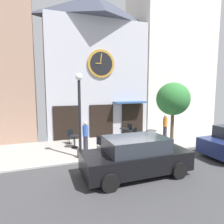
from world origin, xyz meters
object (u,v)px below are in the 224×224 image
at_px(street_tree, 173,99).
at_px(cafe_chair_under_awning, 129,129).
at_px(cafe_table_center, 124,132).
at_px(parked_car_black, 136,156).
at_px(cafe_table_center_left, 75,140).
at_px(street_lamp, 80,116).
at_px(cafe_chair_near_lamp, 71,136).
at_px(cafe_table_rightmost, 152,134).
at_px(cafe_chair_right_end, 100,143).
at_px(cafe_chair_facing_street, 133,133).
at_px(pedestrian_orange, 165,126).
at_px(pedestrian_blue, 86,136).
at_px(cafe_chair_left_end, 114,144).
at_px(cafe_chair_curbside, 149,137).
at_px(cafe_table_near_curb, 110,139).

bearing_deg(street_tree, cafe_chair_under_awning, 114.74).
relative_size(cafe_table_center, parked_car_black, 0.17).
bearing_deg(cafe_table_center, cafe_table_center_left, -166.84).
xyz_separation_m(street_lamp, cafe_chair_near_lamp, (-0.08, 2.58, -1.60)).
xyz_separation_m(cafe_table_center, cafe_table_rightmost, (1.40, -1.29, 0.00)).
bearing_deg(cafe_chair_right_end, cafe_chair_facing_street, 27.27).
distance_m(cafe_chair_facing_street, pedestrian_orange, 2.37).
relative_size(cafe_chair_facing_street, pedestrian_blue, 0.54).
distance_m(street_lamp, cafe_chair_right_end, 2.04).
xyz_separation_m(cafe_table_center, parked_car_black, (-1.82, -5.29, 0.26)).
relative_size(cafe_chair_under_awning, pedestrian_blue, 0.54).
distance_m(cafe_table_center, pedestrian_blue, 3.51).
xyz_separation_m(street_lamp, street_tree, (5.57, 0.07, 0.69)).
bearing_deg(cafe_table_center, cafe_chair_facing_street, -67.18).
xyz_separation_m(street_lamp, cafe_chair_left_end, (1.79, -0.03, -1.60)).
relative_size(street_lamp, cafe_chair_facing_street, 4.66).
xyz_separation_m(cafe_chair_under_awning, cafe_chair_facing_street, (-0.31, -1.30, 0.00)).
bearing_deg(cafe_chair_curbside, cafe_chair_under_awning, 94.97).
bearing_deg(street_lamp, cafe_chair_facing_street, 25.16).
bearing_deg(street_tree, parked_car_black, -144.06).
xyz_separation_m(street_lamp, pedestrian_blue, (0.47, 0.90, -1.27)).
xyz_separation_m(street_lamp, cafe_table_center_left, (0.01, 1.75, -1.66)).
bearing_deg(cafe_chair_under_awning, cafe_chair_facing_street, -103.39).
relative_size(cafe_chair_near_lamp, parked_car_black, 0.21).
bearing_deg(cafe_table_near_curb, cafe_chair_under_awning, 44.92).
relative_size(cafe_table_rightmost, cafe_chair_right_end, 0.84).
relative_size(cafe_table_near_curb, cafe_chair_curbside, 0.87).
relative_size(cafe_table_center_left, parked_car_black, 0.17).
bearing_deg(pedestrian_blue, cafe_chair_under_awning, 30.91).
height_order(cafe_chair_left_end, cafe_chair_curbside, same).
bearing_deg(cafe_chair_facing_street, cafe_table_center_left, -179.06).
distance_m(pedestrian_orange, pedestrian_blue, 5.78).
xyz_separation_m(cafe_table_center_left, parked_car_black, (1.70, -4.47, 0.29)).
relative_size(cafe_table_rightmost, cafe_chair_left_end, 0.84).
bearing_deg(cafe_table_center, cafe_chair_near_lamp, 179.90).
height_order(street_lamp, pedestrian_blue, street_lamp).
bearing_deg(cafe_table_rightmost, cafe_chair_right_end, -167.32).
bearing_deg(cafe_table_center_left, cafe_table_center, 13.16).
bearing_deg(street_tree, cafe_table_rightmost, 117.58).
relative_size(cafe_table_center, cafe_chair_facing_street, 0.82).
bearing_deg(cafe_chair_facing_street, cafe_chair_curbside, -65.55).
bearing_deg(cafe_table_rightmost, cafe_table_near_curb, -171.70).
xyz_separation_m(street_lamp, cafe_chair_facing_street, (3.86, 1.81, -1.60)).
height_order(cafe_table_near_curb, pedestrian_blue, pedestrian_blue).
xyz_separation_m(cafe_table_near_curb, cafe_table_center, (1.65, 1.74, -0.06)).
relative_size(cafe_table_center, cafe_table_rightmost, 0.97).
bearing_deg(cafe_table_near_curb, cafe_chair_right_end, -150.29).
relative_size(street_lamp, pedestrian_blue, 2.51).
bearing_deg(cafe_chair_under_awning, cafe_chair_right_end, -138.11).
bearing_deg(cafe_chair_under_awning, cafe_chair_left_end, -127.13).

